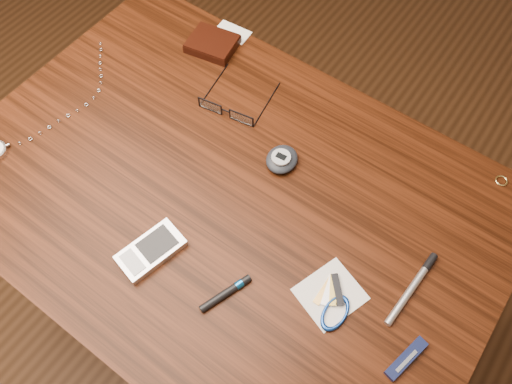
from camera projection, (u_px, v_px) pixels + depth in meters
ground at (238, 308)px, 1.57m from camera, size 3.80×3.80×0.00m
desk at (228, 215)px, 1.00m from camera, size 1.00×0.70×0.75m
wallet_and_card at (213, 43)px, 1.08m from camera, size 0.11×0.14×0.02m
eyeglasses at (228, 110)px, 0.99m from camera, size 0.14×0.15×0.03m
gold_ring at (501, 181)px, 0.92m from camera, size 0.03×0.03×0.00m
pocket_watch at (1, 147)px, 0.95m from camera, size 0.11×0.35×0.01m
pda_phone at (151, 250)px, 0.85m from camera, size 0.08×0.12×0.02m
pedometer at (282, 159)px, 0.93m from camera, size 0.06×0.07×0.03m
notepad_keys at (333, 303)px, 0.81m from camera, size 0.12×0.12×0.01m
pocket_knife at (406, 358)px, 0.76m from camera, size 0.04×0.08×0.01m
silver_pen at (415, 283)px, 0.82m from camera, size 0.02×0.15×0.01m
black_blue_pen at (227, 292)px, 0.81m from camera, size 0.04×0.09×0.01m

